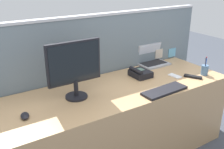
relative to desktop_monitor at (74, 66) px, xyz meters
name	(u,v)px	position (x,y,z in m)	size (l,w,h in m)	color
desk	(115,124)	(0.36, -0.04, -0.63)	(2.22, 0.74, 0.72)	tan
cubicle_divider	(93,80)	(0.36, 0.37, -0.33)	(2.66, 0.07, 1.32)	slate
desktop_monitor	(74,66)	(0.00, 0.00, 0.00)	(0.45, 0.18, 0.47)	black
laptop	(152,59)	(1.07, 0.29, -0.22)	(0.32, 0.24, 0.22)	#9EA0A8
desk_phone	(140,73)	(0.73, 0.07, -0.24)	(0.17, 0.20, 0.10)	black
keyboard_main	(164,91)	(0.69, -0.32, -0.26)	(0.43, 0.14, 0.02)	black
computer_mouse_right_hand	(25,116)	(-0.45, -0.10, -0.26)	(0.06, 0.10, 0.03)	black
pen_cup	(205,70)	(1.30, -0.24, -0.22)	(0.07, 0.07, 0.19)	#4C7093
cell_phone_white_slab	(175,76)	(1.02, -0.12, -0.27)	(0.07, 0.13, 0.01)	silver
tv_remote	(193,77)	(1.14, -0.23, -0.26)	(0.04, 0.17, 0.02)	black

